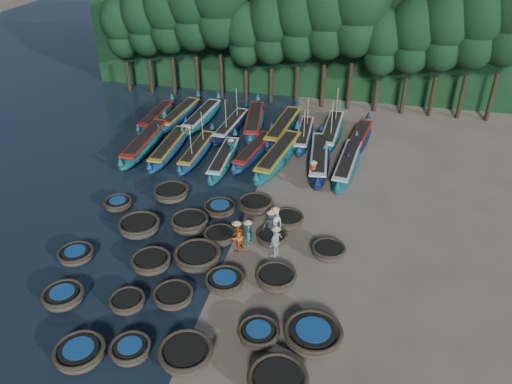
% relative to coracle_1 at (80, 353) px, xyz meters
% --- Properties ---
extents(ground, '(120.00, 120.00, 0.00)m').
position_rel_coracle_1_xyz_m(ground, '(3.92, 10.23, -0.42)').
color(ground, '#7D715B').
rests_on(ground, ground).
extents(foliage_wall, '(40.00, 3.00, 10.00)m').
position_rel_coracle_1_xyz_m(foliage_wall, '(3.92, 33.73, 4.58)').
color(foliage_wall, black).
rests_on(foliage_wall, ground).
extents(coracle_1, '(2.31, 2.31, 0.72)m').
position_rel_coracle_1_xyz_m(coracle_1, '(0.00, 0.00, 0.00)').
color(coracle_1, '#4B3E2F').
rests_on(coracle_1, ground).
extents(coracle_2, '(1.74, 1.74, 0.65)m').
position_rel_coracle_1_xyz_m(coracle_2, '(1.91, 0.66, -0.04)').
color(coracle_2, '#4B3E2F').
rests_on(coracle_2, ground).
extents(coracle_3, '(2.44, 2.44, 0.82)m').
position_rel_coracle_1_xyz_m(coracle_3, '(4.22, 0.86, 0.05)').
color(coracle_3, '#4B3E2F').
rests_on(coracle_3, ground).
extents(coracle_4, '(2.51, 2.51, 0.84)m').
position_rel_coracle_1_xyz_m(coracle_4, '(8.08, 0.39, 0.06)').
color(coracle_4, '#4B3E2F').
rests_on(coracle_4, ground).
extents(coracle_5, '(2.02, 2.02, 0.73)m').
position_rel_coracle_1_xyz_m(coracle_5, '(-2.44, 2.81, 0.01)').
color(coracle_5, '#4B3E2F').
rests_on(coracle_5, ground).
extents(coracle_6, '(1.94, 1.94, 0.66)m').
position_rel_coracle_1_xyz_m(coracle_6, '(0.57, 3.18, -0.04)').
color(coracle_6, '#4B3E2F').
rests_on(coracle_6, ground).
extents(coracle_7, '(2.15, 2.15, 0.63)m').
position_rel_coracle_1_xyz_m(coracle_7, '(2.46, 4.04, -0.06)').
color(coracle_7, '#4B3E2F').
rests_on(coracle_7, ground).
extents(coracle_8, '(2.11, 2.11, 0.69)m').
position_rel_coracle_1_xyz_m(coracle_8, '(6.83, 2.66, -0.02)').
color(coracle_8, '#4B3E2F').
rests_on(coracle_8, ground).
extents(coracle_9, '(3.12, 3.12, 0.84)m').
position_rel_coracle_1_xyz_m(coracle_9, '(9.08, 3.00, 0.07)').
color(coracle_9, '#4B3E2F').
rests_on(coracle_9, ground).
extents(coracle_10, '(2.27, 2.27, 0.63)m').
position_rel_coracle_1_xyz_m(coracle_10, '(-3.56, 5.81, -0.05)').
color(coracle_10, '#4B3E2F').
rests_on(coracle_10, ground).
extents(coracle_11, '(2.48, 2.48, 0.75)m').
position_rel_coracle_1_xyz_m(coracle_11, '(0.52, 6.03, 0.01)').
color(coracle_11, '#4B3E2F').
rests_on(coracle_11, ground).
extents(coracle_12, '(2.67, 2.67, 0.85)m').
position_rel_coracle_1_xyz_m(coracle_12, '(2.68, 6.89, 0.07)').
color(coracle_12, '#4B3E2F').
rests_on(coracle_12, ground).
extents(coracle_13, '(2.18, 2.18, 0.67)m').
position_rel_coracle_1_xyz_m(coracle_13, '(4.51, 5.52, -0.03)').
color(coracle_13, '#4B3E2F').
rests_on(coracle_13, ground).
extents(coracle_14, '(2.25, 2.25, 0.76)m').
position_rel_coracle_1_xyz_m(coracle_14, '(6.87, 6.23, 0.02)').
color(coracle_14, '#4B3E2F').
rests_on(coracle_14, ground).
extents(coracle_15, '(2.77, 2.77, 0.78)m').
position_rel_coracle_1_xyz_m(coracle_15, '(-1.38, 8.80, 0.03)').
color(coracle_15, '#4B3E2F').
rests_on(coracle_15, ground).
extents(coracle_16, '(2.50, 2.50, 0.84)m').
position_rel_coracle_1_xyz_m(coracle_16, '(1.27, 9.69, 0.06)').
color(coracle_16, '#4B3E2F').
rests_on(coracle_16, ground).
extents(coracle_17, '(2.14, 2.14, 0.65)m').
position_rel_coracle_1_xyz_m(coracle_17, '(3.23, 9.03, -0.05)').
color(coracle_17, '#4B3E2F').
rests_on(coracle_17, ground).
extents(coracle_18, '(1.92, 1.92, 0.64)m').
position_rel_coracle_1_xyz_m(coracle_18, '(6.01, 9.51, -0.05)').
color(coracle_18, '#4B3E2F').
rests_on(coracle_18, ground).
extents(coracle_19, '(2.05, 2.05, 0.69)m').
position_rel_coracle_1_xyz_m(coracle_19, '(9.12, 8.99, -0.02)').
color(coracle_19, '#4B3E2F').
rests_on(coracle_19, ground).
extents(coracle_20, '(2.00, 2.00, 0.65)m').
position_rel_coracle_1_xyz_m(coracle_20, '(-3.65, 10.78, -0.04)').
color(coracle_20, '#4B3E2F').
rests_on(coracle_20, ground).
extents(coracle_21, '(2.27, 2.27, 0.78)m').
position_rel_coracle_1_xyz_m(coracle_21, '(-0.95, 12.55, 0.03)').
color(coracle_21, '#4B3E2F').
rests_on(coracle_21, ground).
extents(coracle_22, '(2.03, 2.03, 0.64)m').
position_rel_coracle_1_xyz_m(coracle_22, '(2.44, 11.69, -0.05)').
color(coracle_22, '#4B3E2F').
rests_on(coracle_22, ground).
extents(coracle_23, '(2.09, 2.09, 0.79)m').
position_rel_coracle_1_xyz_m(coracle_23, '(4.44, 12.39, 0.04)').
color(coracle_23, '#4B3E2F').
rests_on(coracle_23, ground).
extents(coracle_24, '(2.13, 2.13, 0.70)m').
position_rel_coracle_1_xyz_m(coracle_24, '(6.55, 11.33, -0.02)').
color(coracle_24, '#4B3E2F').
rests_on(coracle_24, ground).
extents(long_boat_1, '(1.81, 8.85, 1.56)m').
position_rel_coracle_1_xyz_m(long_boat_1, '(-5.35, 18.67, 0.18)').
color(long_boat_1, '#105F5D').
rests_on(long_boat_1, ground).
extents(long_boat_2, '(1.57, 7.97, 1.40)m').
position_rel_coracle_1_xyz_m(long_boat_2, '(-3.33, 18.40, 0.12)').
color(long_boat_2, navy).
rests_on(long_boat_2, ground).
extents(long_boat_3, '(1.37, 7.35, 3.12)m').
position_rel_coracle_1_xyz_m(long_boat_3, '(-1.21, 18.34, 0.08)').
color(long_boat_3, navy).
rests_on(long_boat_3, ground).
extents(long_boat_4, '(1.57, 7.48, 1.32)m').
position_rel_coracle_1_xyz_m(long_boat_4, '(0.97, 17.57, 0.08)').
color(long_boat_4, '#105F5D').
rests_on(long_boat_4, ground).
extents(long_boat_5, '(2.46, 7.33, 1.31)m').
position_rel_coracle_1_xyz_m(long_boat_5, '(2.74, 19.27, 0.08)').
color(long_boat_5, navy).
rests_on(long_boat_5, ground).
extents(long_boat_6, '(2.88, 8.94, 1.59)m').
position_rel_coracle_1_xyz_m(long_boat_6, '(4.62, 18.77, 0.19)').
color(long_boat_6, '#105F5D').
rests_on(long_boat_6, ground).
extents(long_boat_7, '(2.26, 8.71, 1.54)m').
position_rel_coracle_1_xyz_m(long_boat_7, '(7.41, 19.00, 0.17)').
color(long_boat_7, '#0F1D3A').
rests_on(long_boat_7, ground).
extents(long_boat_8, '(2.16, 8.21, 1.45)m').
position_rel_coracle_1_xyz_m(long_boat_8, '(9.39, 18.64, 0.13)').
color(long_boat_8, '#105F5D').
rests_on(long_boat_8, ground).
extents(long_boat_9, '(1.33, 7.38, 1.30)m').
position_rel_coracle_1_xyz_m(long_boat_9, '(-6.56, 23.70, 0.08)').
color(long_boat_9, '#105F5D').
rests_on(long_boat_9, ground).
extents(long_boat_10, '(1.99, 8.08, 1.43)m').
position_rel_coracle_1_xyz_m(long_boat_10, '(-4.76, 24.38, 0.13)').
color(long_boat_10, navy).
rests_on(long_boat_10, ground).
extents(long_boat_11, '(1.95, 8.18, 1.44)m').
position_rel_coracle_1_xyz_m(long_boat_11, '(-2.83, 24.32, 0.13)').
color(long_boat_11, '#105F5D').
rests_on(long_boat_11, ground).
extents(long_boat_12, '(1.92, 7.63, 3.25)m').
position_rel_coracle_1_xyz_m(long_boat_12, '(-0.02, 23.20, 0.10)').
color(long_boat_12, '#0F1D3A').
rests_on(long_boat_12, ground).
extents(long_boat_13, '(2.78, 8.53, 1.52)m').
position_rel_coracle_1_xyz_m(long_boat_13, '(1.58, 24.27, 0.16)').
color(long_boat_13, '#105F5D').
rests_on(long_boat_13, ground).
extents(long_boat_14, '(2.41, 8.88, 1.57)m').
position_rel_coracle_1_xyz_m(long_boat_14, '(4.07, 23.62, 0.18)').
color(long_boat_14, '#0F1D3A').
rests_on(long_boat_14, ground).
extents(long_boat_15, '(1.56, 7.39, 3.14)m').
position_rel_coracle_1_xyz_m(long_boat_15, '(5.84, 22.84, 0.08)').
color(long_boat_15, navy).
rests_on(long_boat_15, ground).
extents(long_boat_16, '(1.83, 8.65, 3.68)m').
position_rel_coracle_1_xyz_m(long_boat_16, '(7.84, 23.74, 0.17)').
color(long_boat_16, '#105F5D').
rests_on(long_boat_16, ground).
extents(long_boat_17, '(2.52, 7.98, 1.42)m').
position_rel_coracle_1_xyz_m(long_boat_17, '(9.92, 22.70, 0.12)').
color(long_boat_17, '#0F1D3A').
rests_on(long_boat_17, ground).
extents(fisherman_0, '(0.94, 0.73, 1.91)m').
position_rel_coracle_1_xyz_m(fisherman_0, '(6.01, 10.39, 0.49)').
color(fisherman_0, silver).
rests_on(fisherman_0, ground).
extents(fisherman_1, '(0.52, 0.64, 1.73)m').
position_rel_coracle_1_xyz_m(fisherman_1, '(4.79, 9.08, 0.46)').
color(fisherman_1, '#1A676E').
rests_on(fisherman_1, ground).
extents(fisherman_2, '(0.96, 1.06, 1.99)m').
position_rel_coracle_1_xyz_m(fisherman_2, '(4.34, 8.49, 0.52)').
color(fisherman_2, '#B75218').
rests_on(fisherman_2, ground).
extents(fisherman_3, '(1.25, 1.11, 1.88)m').
position_rel_coracle_1_xyz_m(fisherman_3, '(5.85, 10.06, 0.46)').
color(fisherman_3, black).
rests_on(fisherman_3, ground).
extents(fisherman_4, '(0.81, 1.13, 1.99)m').
position_rel_coracle_1_xyz_m(fisherman_4, '(6.42, 8.48, 0.53)').
color(fisherman_4, silver).
rests_on(fisherman_4, ground).
extents(fisherman_5, '(0.83, 1.54, 1.79)m').
position_rel_coracle_1_xyz_m(fisherman_5, '(1.25, 18.54, 0.41)').
color(fisherman_5, '#1A676E').
rests_on(fisherman_5, ground).
extents(fisherman_6, '(0.54, 0.80, 1.80)m').
position_rel_coracle_1_xyz_m(fisherman_6, '(7.31, 16.48, 0.45)').
color(fisherman_6, '#B75218').
rests_on(fisherman_6, ground).
extents(tree_0, '(3.68, 3.68, 8.68)m').
position_rel_coracle_1_xyz_m(tree_0, '(-12.08, 30.23, 5.55)').
color(tree_0, black).
rests_on(tree_0, ground).
extents(tree_1, '(4.09, 4.09, 9.65)m').
position_rel_coracle_1_xyz_m(tree_1, '(-9.78, 30.23, 6.23)').
color(tree_1, black).
rests_on(tree_1, ground).
extents(tree_2, '(4.51, 4.51, 10.63)m').
position_rel_coracle_1_xyz_m(tree_2, '(-7.48, 30.23, 6.90)').
color(tree_2, black).
rests_on(tree_2, ground).
extents(tree_3, '(4.92, 4.92, 11.60)m').
position_rel_coracle_1_xyz_m(tree_3, '(-5.18, 30.23, 7.58)').
color(tree_3, black).
rests_on(tree_3, ground).
extents(tree_4, '(5.34, 5.34, 12.58)m').
position_rel_coracle_1_xyz_m(tree_4, '(-2.88, 30.23, 8.25)').
color(tree_4, black).
rests_on(tree_4, ground).
extents(tree_5, '(3.68, 3.68, 8.68)m').
position_rel_coracle_1_xyz_m(tree_5, '(-0.58, 30.23, 5.55)').
color(tree_5, black).
rests_on(tree_5, ground).
extents(tree_6, '(4.09, 4.09, 9.65)m').
position_rel_coracle_1_xyz_m(tree_6, '(1.72, 30.23, 6.23)').
color(tree_6, black).
rests_on(tree_6, ground).
extents(tree_7, '(4.51, 4.51, 10.63)m').
position_rel_coracle_1_xyz_m(tree_7, '(4.02, 30.23, 6.90)').
color(tree_7, black).
rests_on(tree_7, ground).
extents(tree_8, '(4.92, 4.92, 11.60)m').
position_rel_coracle_1_xyz_m(tree_8, '(6.32, 30.23, 7.58)').
color(tree_8, black).
rests_on(tree_8, ground).
extents(tree_9, '(5.34, 5.34, 12.58)m').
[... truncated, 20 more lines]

